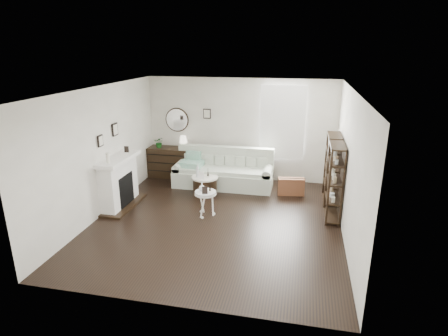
% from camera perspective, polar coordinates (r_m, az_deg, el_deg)
% --- Properties ---
extents(room, '(5.50, 5.50, 5.50)m').
position_cam_1_polar(room, '(9.80, 6.72, 6.97)').
color(room, black).
rests_on(room, ground).
extents(fireplace, '(0.50, 1.40, 1.84)m').
position_cam_1_polar(fireplace, '(8.69, -15.64, -2.29)').
color(fireplace, white).
rests_on(fireplace, ground).
extents(shelf_unit_far, '(0.30, 0.80, 1.60)m').
position_cam_1_polar(shelf_unit_far, '(8.87, 16.11, -0.12)').
color(shelf_unit_far, black).
rests_on(shelf_unit_far, ground).
extents(shelf_unit_near, '(0.30, 0.80, 1.60)m').
position_cam_1_polar(shelf_unit_near, '(8.02, 16.49, -2.09)').
color(shelf_unit_near, black).
rests_on(shelf_unit_near, ground).
extents(sofa, '(2.52, 0.87, 0.98)m').
position_cam_1_polar(sofa, '(9.69, -0.05, -0.83)').
color(sofa, '#B0BCA8').
rests_on(sofa, ground).
extents(quilt, '(0.59, 0.49, 0.14)m').
position_cam_1_polar(quilt, '(9.69, -4.97, 0.66)').
color(quilt, '#28956A').
rests_on(quilt, sofa).
extents(suitcase, '(0.66, 0.30, 0.42)m').
position_cam_1_polar(suitcase, '(9.26, 10.18, -2.79)').
color(suitcase, olive).
rests_on(suitcase, ground).
extents(dresser, '(1.24, 0.53, 0.82)m').
position_cam_1_polar(dresser, '(10.43, -7.99, 0.89)').
color(dresser, black).
rests_on(dresser, ground).
extents(table_lamp, '(0.25, 0.25, 0.35)m').
position_cam_1_polar(table_lamp, '(10.16, -6.21, 3.93)').
color(table_lamp, '#F4E6CD').
rests_on(table_lamp, dresser).
extents(potted_plant, '(0.31, 0.28, 0.29)m').
position_cam_1_polar(potted_plant, '(10.35, -9.84, 3.87)').
color(potted_plant, '#164E17').
rests_on(potted_plant, dresser).
extents(drum_table, '(0.64, 0.64, 0.44)m').
position_cam_1_polar(drum_table, '(9.17, -2.93, -2.63)').
color(drum_table, black).
rests_on(drum_table, ground).
extents(pedestal_table, '(0.46, 0.46, 0.56)m').
position_cam_1_polar(pedestal_table, '(7.91, -2.84, -3.92)').
color(pedestal_table, white).
rests_on(pedestal_table, ground).
extents(eiffel_drum, '(0.14, 0.14, 0.18)m').
position_cam_1_polar(eiffel_drum, '(9.09, -2.46, -0.74)').
color(eiffel_drum, black).
rests_on(eiffel_drum, drum_table).
extents(bottle_drum, '(0.08, 0.08, 0.33)m').
position_cam_1_polar(bottle_drum, '(9.02, -4.06, -0.43)').
color(bottle_drum, silver).
rests_on(bottle_drum, drum_table).
extents(card_frame_drum, '(0.14, 0.07, 0.18)m').
position_cam_1_polar(card_frame_drum, '(8.93, -3.50, -1.11)').
color(card_frame_drum, white).
rests_on(card_frame_drum, drum_table).
extents(eiffel_ped, '(0.13, 0.13, 0.18)m').
position_cam_1_polar(eiffel_ped, '(7.86, -2.17, -2.96)').
color(eiffel_ped, black).
rests_on(eiffel_ped, pedestal_table).
extents(flask_ped, '(0.13, 0.13, 0.23)m').
position_cam_1_polar(flask_ped, '(7.88, -3.39, -2.71)').
color(flask_ped, silver).
rests_on(flask_ped, pedestal_table).
extents(card_frame_ped, '(0.12, 0.07, 0.15)m').
position_cam_1_polar(card_frame_ped, '(7.75, -2.94, -3.40)').
color(card_frame_ped, black).
rests_on(card_frame_ped, pedestal_table).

